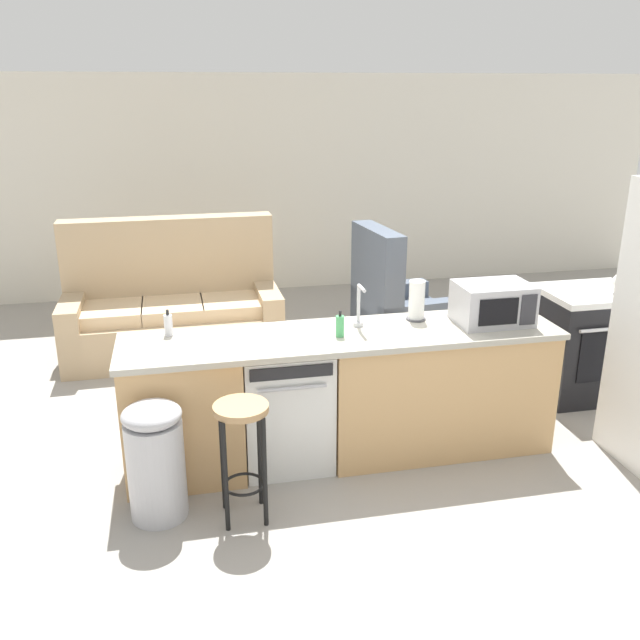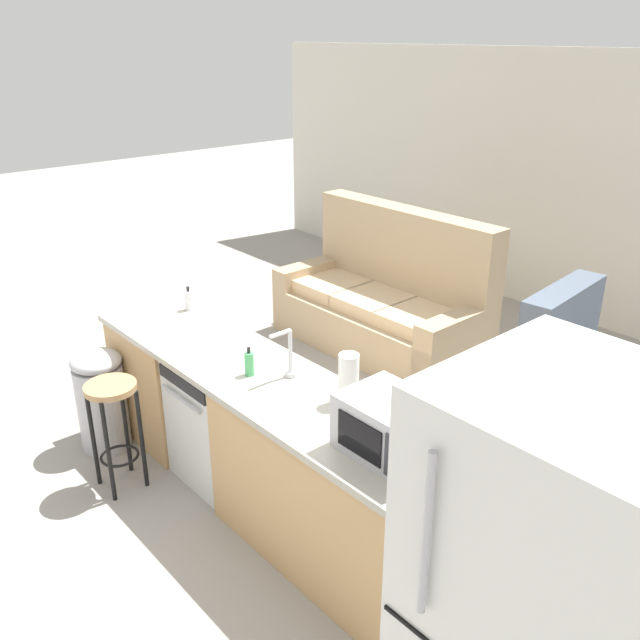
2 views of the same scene
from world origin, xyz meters
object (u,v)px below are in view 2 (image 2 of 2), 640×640
armchair (577,412)px  soap_bottle (249,364)px  trash_bin (101,399)px  paper_towel_roll (349,379)px  bar_stool (114,413)px  dishwasher (226,418)px  microwave (394,428)px  dish_soap_bottle (189,300)px  couch (387,305)px

armchair → soap_bottle: bearing=-117.8°
trash_bin → armchair: bearing=46.7°
paper_towel_roll → bar_stool: (-1.31, -0.77, -0.50)m
dishwasher → armchair: bearing=53.8°
microwave → dish_soap_bottle: 2.20m
bar_stool → paper_towel_roll: bearing=30.3°
dishwasher → paper_towel_roll: 1.16m
dish_soap_bottle → bar_stool: bearing=-64.5°
soap_bottle → trash_bin: size_ratio=0.24×
dishwasher → paper_towel_roll: bearing=9.9°
soap_bottle → couch: bearing=115.3°
trash_bin → dish_soap_bottle: bearing=80.2°
microwave → paper_towel_roll: 0.52m
soap_bottle → couch: couch is taller
microwave → armchair: bearing=91.8°
dishwasher → soap_bottle: (0.37, -0.05, 0.55)m
paper_towel_roll → trash_bin: size_ratio=0.38×
paper_towel_roll → trash_bin: paper_towel_roll is taller
soap_bottle → trash_bin: soap_bottle is taller
soap_bottle → dish_soap_bottle: bearing=166.9°
microwave → armchair: (-0.06, 1.91, -0.69)m
microwave → trash_bin: size_ratio=0.68×
microwave → bar_stool: microwave is taller
bar_stool → armchair: (1.74, 2.51, -0.19)m
dishwasher → dish_soap_bottle: size_ratio=4.77×
trash_bin → couch: size_ratio=0.37×
paper_towel_roll → couch: couch is taller
dish_soap_bottle → couch: size_ratio=0.09×
dishwasher → armchair: armchair is taller
dishwasher → paper_towel_roll: size_ratio=2.98×
paper_towel_roll → bar_stool: bearing=-149.7°
bar_stool → armchair: bearing=55.2°
couch → microwave: bearing=-46.0°
soap_bottle → bar_stool: bearing=-142.3°
dish_soap_bottle → armchair: size_ratio=0.15×
bar_stool → dishwasher: bearing=59.9°
paper_towel_roll → armchair: 1.92m
dishwasher → couch: bearing=107.8°
paper_towel_roll → soap_bottle: size_ratio=1.60×
dish_soap_bottle → dishwasher: bearing=-15.9°
paper_towel_roll → armchair: size_ratio=0.24×
couch → armchair: (2.12, -0.35, -0.04)m
soap_bottle → dish_soap_bottle: (-1.10, 0.26, 0.00)m
bar_stool → soap_bottle: bearing=37.7°
soap_bottle → dish_soap_bottle: same height
microwave → dish_soap_bottle: size_ratio=2.84×
dishwasher → couch: 2.37m
microwave → trash_bin: microwave is taller
dish_soap_bottle → trash_bin: (-0.12, -0.68, -0.59)m
dishwasher → microwave: (1.46, -0.00, 0.62)m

